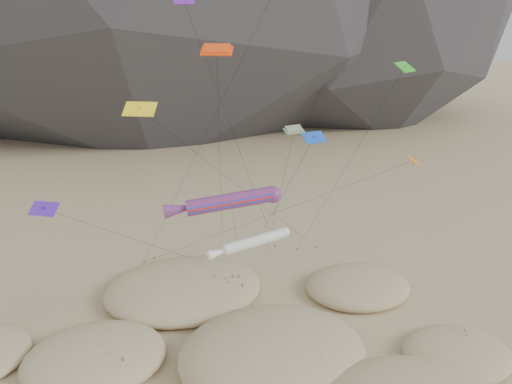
{
  "coord_description": "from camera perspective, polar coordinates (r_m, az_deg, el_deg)",
  "views": [
    {
      "loc": [
        -8.35,
        -28.45,
        26.81
      ],
      "look_at": [
        2.67,
        12.0,
        12.09
      ],
      "focal_mm": 35.0,
      "sensor_mm": 36.0,
      "label": 1
    }
  ],
  "objects": [
    {
      "name": "delta_kites",
      "position": [
        42.28,
        -0.13,
        9.17
      ],
      "size": [
        33.19,
        18.3,
        29.54
      ],
      "color": "green",
      "rests_on": "ground"
    },
    {
      "name": "dunes",
      "position": [
        41.62,
        -2.99,
        -19.44
      ],
      "size": [
        50.1,
        37.08,
        4.38
      ],
      "color": "#CCB789",
      "rests_on": "ground"
    },
    {
      "name": "kite_stakes",
      "position": [
        59.66,
        -2.63,
        -7.21
      ],
      "size": [
        20.76,
        4.2,
        0.3
      ],
      "color": "#3F2D1E",
      "rests_on": "ground"
    },
    {
      "name": "dune_grass",
      "position": [
        42.57,
        -1.17,
        -18.25
      ],
      "size": [
        42.76,
        26.49,
        1.48
      ],
      "color": "black",
      "rests_on": "ground"
    },
    {
      "name": "rainbow_tube_kite",
      "position": [
        38.83,
        -3.43,
        -1.14
      ],
      "size": [
        9.95,
        17.99,
        14.28
      ],
      "color": "red",
      "rests_on": "ground"
    },
    {
      "name": "orange_parafoil",
      "position": [
        42.02,
        -4.5,
        15.53
      ],
      "size": [
        3.78,
        12.95,
        24.83
      ],
      "color": "#FA420D",
      "rests_on": "ground"
    },
    {
      "name": "white_tube_kite",
      "position": [
        39.1,
        -0.49,
        -5.76
      ],
      "size": [
        7.0,
        19.92,
        10.93
      ],
      "color": "silver",
      "rests_on": "ground"
    },
    {
      "name": "multi_parafoil",
      "position": [
        47.39,
        4.31,
        6.89
      ],
      "size": [
        2.15,
        8.47,
        17.24
      ],
      "color": "#E95818",
      "rests_on": "ground"
    }
  ]
}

